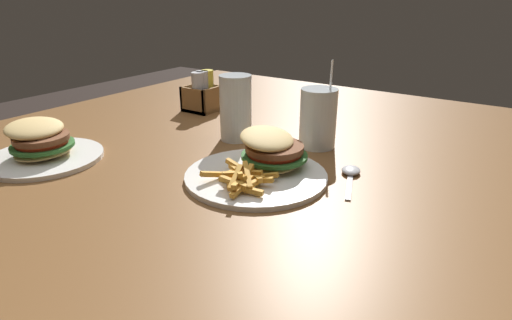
% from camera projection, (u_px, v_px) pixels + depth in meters
% --- Properties ---
extents(dining_table, '(1.61, 1.32, 0.75)m').
position_uv_depth(dining_table, '(219.00, 197.00, 1.03)').
color(dining_table, brown).
rests_on(dining_table, ground_plane).
extents(meal_plate_near, '(0.28, 0.28, 0.09)m').
position_uv_depth(meal_plate_near, '(264.00, 162.00, 0.85)').
color(meal_plate_near, white).
rests_on(meal_plate_near, dining_table).
extents(beer_glass, '(0.08, 0.08, 0.16)m').
position_uv_depth(beer_glass, '(236.00, 110.00, 1.03)').
color(beer_glass, silver).
rests_on(beer_glass, dining_table).
extents(juice_glass, '(0.08, 0.08, 0.20)m').
position_uv_depth(juice_glass, '(318.00, 120.00, 0.99)').
color(juice_glass, silver).
rests_on(juice_glass, dining_table).
extents(spoon, '(0.15, 0.07, 0.01)m').
position_uv_depth(spoon, '(351.00, 172.00, 0.85)').
color(spoon, silver).
rests_on(spoon, dining_table).
extents(meal_plate_far, '(0.24, 0.24, 0.09)m').
position_uv_depth(meal_plate_far, '(42.00, 146.00, 0.92)').
color(meal_plate_far, white).
rests_on(meal_plate_far, dining_table).
extents(condiment_caddy, '(0.09, 0.09, 0.12)m').
position_uv_depth(condiment_caddy, '(203.00, 94.00, 1.28)').
color(condiment_caddy, brown).
rests_on(condiment_caddy, dining_table).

